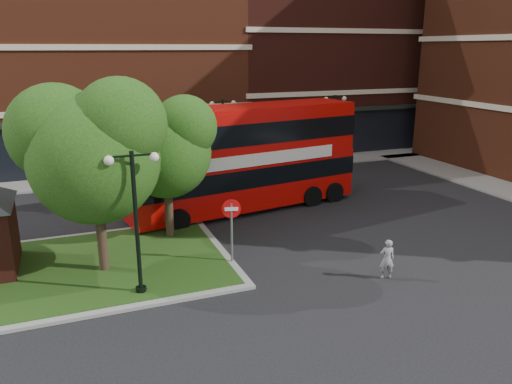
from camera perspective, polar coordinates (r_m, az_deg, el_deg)
name	(u,v)px	position (r m, az deg, el deg)	size (l,w,h in m)	color
ground	(290,272)	(19.01, 3.94, -9.12)	(120.00, 120.00, 0.00)	black
pavement_far	(187,172)	(33.83, -7.93, 2.28)	(44.00, 3.00, 0.12)	slate
terrace_far_left	(48,64)	(39.54, -22.68, 13.39)	(26.00, 12.00, 14.00)	maroon
terrace_far_right	(322,49)	(44.94, 7.56, 15.94)	(18.00, 12.00, 16.00)	#471911
traffic_island	(62,271)	(20.20, -21.28, -8.46)	(12.60, 7.60, 0.15)	gray
tree_island_west	(90,146)	(18.41, -18.40, 4.97)	(5.40, 4.71, 7.21)	#2D2116
tree_island_east	(163,144)	(21.29, -10.53, 5.44)	(4.46, 3.90, 6.29)	#2D2116
lamp_island	(136,217)	(16.69, -13.56, -2.75)	(1.72, 0.36, 5.00)	black
lamp_far_left	(223,134)	(31.90, -3.76, 6.63)	(1.72, 0.36, 5.00)	black
lamp_far_right	(334,127)	(35.09, 8.90, 7.35)	(1.72, 0.36, 5.00)	black
bus	(243,151)	(25.33, -1.53, 4.70)	(12.52, 4.71, 4.67)	#B60A07
woman	(387,259)	(18.81, 14.74, -7.42)	(0.55, 0.36, 1.50)	gray
car_silver	(201,162)	(33.39, -6.36, 3.43)	(1.85, 4.61, 1.57)	#B5B8BC
car_white	(313,153)	(36.40, 6.54, 4.40)	(1.55, 4.45, 1.47)	silver
no_entry_sign	(231,219)	(18.97, -2.82, -3.05)	(0.71, 0.25, 2.62)	slate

